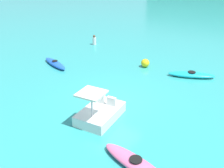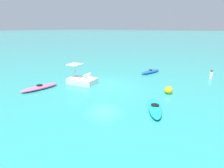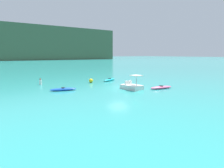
{
  "view_description": "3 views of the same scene",
  "coord_description": "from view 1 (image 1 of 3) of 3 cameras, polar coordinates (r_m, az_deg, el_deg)",
  "views": [
    {
      "loc": [
        7.03,
        -9.91,
        6.64
      ],
      "look_at": [
        -0.34,
        0.23,
        0.73
      ],
      "focal_mm": 41.22,
      "sensor_mm": 36.0,
      "label": 1
    },
    {
      "loc": [
        11.91,
        8.63,
        4.7
      ],
      "look_at": [
        1.13,
        1.58,
        0.71
      ],
      "focal_mm": 29.32,
      "sensor_mm": 36.0,
      "label": 2
    },
    {
      "loc": [
        -13.29,
        -18.09,
        3.98
      ],
      "look_at": [
        -1.21,
        -0.41,
        0.56
      ],
      "focal_mm": 29.7,
      "sensor_mm": 36.0,
      "label": 3
    }
  ],
  "objects": [
    {
      "name": "pedal_boat_white",
      "position": [
        12.07,
        -2.64,
        -6.29
      ],
      "size": [
        1.81,
        2.6,
        1.68
      ],
      "color": "white",
      "rests_on": "ground_plane"
    },
    {
      "name": "buoy_yellow",
      "position": [
        18.23,
        7.38,
        4.64
      ],
      "size": [
        0.58,
        0.58,
        0.58
      ],
      "primitive_type": "sphere",
      "color": "yellow",
      "rests_on": "ground_plane"
    },
    {
      "name": "kayak_pink",
      "position": [
        9.64,
        5.26,
        -17.15
      ],
      "size": [
        3.08,
        1.23,
        0.37
      ],
      "color": "pink",
      "rests_on": "ground_plane"
    },
    {
      "name": "person_near_shore",
      "position": [
        23.33,
        -3.95,
        9.62
      ],
      "size": [
        0.4,
        0.4,
        0.88
      ],
      "color": "silver",
      "rests_on": "ground_plane"
    },
    {
      "name": "kayak_cyan",
      "position": [
        17.24,
        17.21,
        1.98
      ],
      "size": [
        2.96,
        1.92,
        0.37
      ],
      "color": "#19B7C6",
      "rests_on": "ground_plane"
    },
    {
      "name": "kayak_blue",
      "position": [
        18.84,
        -12.53,
        4.49
      ],
      "size": [
        2.93,
        1.43,
        0.37
      ],
      "color": "blue",
      "rests_on": "ground_plane"
    },
    {
      "name": "ground_plane",
      "position": [
        13.85,
        0.59,
        -3.43
      ],
      "size": [
        600.0,
        600.0,
        0.0
      ],
      "primitive_type": "plane",
      "color": "teal"
    }
  ]
}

